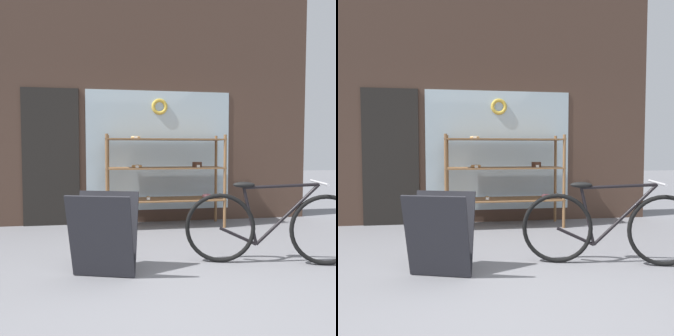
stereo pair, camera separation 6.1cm
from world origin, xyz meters
TOP-DOWN VIEW (x-y plane):
  - ground_plane at (0.00, 0.00)m, footprint 30.00×30.00m
  - storefront_facade at (-0.03, 3.03)m, footprint 5.44×0.13m
  - display_case at (0.26, 2.65)m, footprint 1.77×0.50m
  - bicycle at (1.07, 0.85)m, footprint 1.73×0.56m
  - sandwich_board at (-0.60, 0.76)m, footprint 0.66×0.52m

SIDE VIEW (x-z plane):
  - ground_plane at x=0.00m, z-range 0.00..0.00m
  - bicycle at x=1.07m, z-range -0.04..0.81m
  - sandwich_board at x=-0.60m, z-range 0.01..0.77m
  - display_case at x=0.26m, z-range 0.15..1.54m
  - storefront_facade at x=-0.03m, z-range -0.06..3.85m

